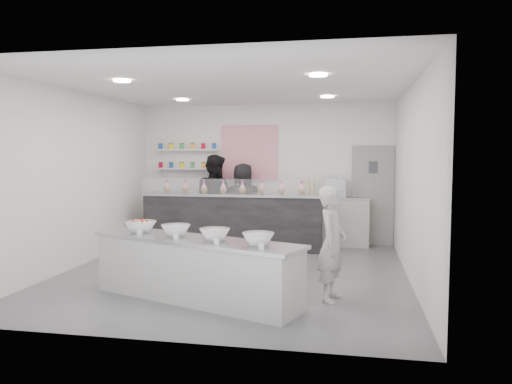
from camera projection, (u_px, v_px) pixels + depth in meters
floor at (234, 273)px, 8.10m from camera, size 6.00×6.00×0.00m
ceiling at (233, 86)px, 7.86m from camera, size 6.00×6.00×0.00m
back_wall at (265, 174)px, 10.92m from camera, size 5.50×0.00×5.50m
left_wall at (77, 179)px, 8.49m from camera, size 0.00×6.00×6.00m
right_wall at (412, 183)px, 7.46m from camera, size 0.00×6.00×6.00m
back_door at (373, 196)px, 10.49m from camera, size 0.88×0.04×2.10m
pattern_panel at (249, 153)px, 10.92m from camera, size 1.25×0.03×1.20m
jar_shelf_lower at (187, 169)px, 11.14m from camera, size 1.45×0.22×0.04m
jar_shelf_upper at (187, 150)px, 11.11m from camera, size 1.45×0.22×0.04m
preserve_jars at (187, 156)px, 11.10m from camera, size 1.45×0.10×0.56m
downlight_0 at (122, 81)px, 7.15m from camera, size 0.24×0.24×0.02m
downlight_1 at (318, 75)px, 6.62m from camera, size 0.24×0.24×0.02m
downlight_2 at (182, 100)px, 9.69m from camera, size 0.24×0.24×0.02m
downlight_3 at (327, 97)px, 9.17m from camera, size 0.24×0.24×0.02m
prep_counter at (195, 269)px, 6.59m from camera, size 3.09×1.71×0.83m
back_bar at (233, 221)px, 10.16m from camera, size 3.66×0.73×1.13m
sneeze_guard at (229, 187)px, 9.79m from camera, size 3.60×0.07×0.31m
espresso_ledge at (336, 221)px, 10.49m from camera, size 1.38×0.44×1.02m
espresso_machine at (334, 188)px, 10.44m from camera, size 0.49×0.34×0.38m
cup_stacks at (310, 188)px, 10.54m from camera, size 0.24×0.24×0.38m
prep_bowls at (195, 232)px, 6.55m from camera, size 2.37×1.29×0.16m
label_cards at (197, 243)px, 6.04m from camera, size 2.01×0.04×0.07m
cookie_bags at (233, 187)px, 10.11m from camera, size 2.94×0.18×0.26m
woman_prep at (332, 244)px, 6.56m from camera, size 0.46×0.61×1.52m
staff_left at (214, 199)px, 10.69m from camera, size 1.13×1.01×1.91m
staff_right at (243, 204)px, 10.65m from camera, size 0.98×0.79×1.74m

